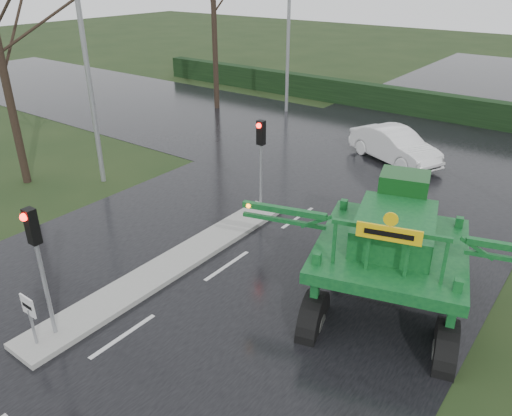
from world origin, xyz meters
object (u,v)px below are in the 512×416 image
Objects in this scene: crop_sprayer at (319,250)px; white_sedan at (392,161)px; traffic_signal_near at (36,247)px; traffic_signal_mid at (261,147)px; street_light_left_far at (293,9)px; keep_left_sign at (29,313)px; street_light_left_near at (87,33)px.

crop_sprayer is 1.64× the size of white_sedan.
traffic_signal_near is at bearing -161.62° from white_sedan.
traffic_signal_near is at bearing -90.00° from traffic_signal_mid.
street_light_left_far is at bearing 87.14° from white_sedan.
white_sedan is at bearing -27.12° from street_light_left_far.
traffic_signal_mid is at bearing -61.14° from street_light_left_far.
traffic_signal_mid is 0.75× the size of white_sedan.
white_sedan is (-3.03, 12.17, -2.09)m from crop_sprayer.
street_light_left_far is at bearing 107.78° from keep_left_sign.
street_light_left_near is (-6.89, 7.50, 4.93)m from keep_left_sign.
street_light_left_near reaches higher than white_sedan.
street_light_left_near is 14.21m from white_sedan.
traffic_signal_near is 10.40m from street_light_left_near.
traffic_signal_near is at bearing 90.00° from keep_left_sign.
traffic_signal_near reaches higher than keep_left_sign.
street_light_left_far is 1.31× the size of crop_sprayer.
street_light_left_far is 20.63m from crop_sprayer.
traffic_signal_mid is (0.00, 8.50, 0.00)m from traffic_signal_near.
traffic_signal_mid is at bearing 12.21° from street_light_left_near.
keep_left_sign is at bearing -161.45° from white_sedan.
crop_sprayer reaches higher than keep_left_sign.
traffic_signal_mid reaches higher than keep_left_sign.
keep_left_sign is at bearing -72.22° from street_light_left_far.
crop_sprayer is at bearing -141.75° from white_sedan.
traffic_signal_mid is 0.35× the size of street_light_left_far.
traffic_signal_mid is 14.68m from street_light_left_far.
street_light_left_near reaches higher than crop_sprayer.
street_light_left_near is 14.00m from street_light_left_far.
traffic_signal_near is at bearing -45.47° from street_light_left_near.
white_sedan is (8.61, 9.59, -5.99)m from street_light_left_near.
traffic_signal_mid is at bearing 90.00° from keep_left_sign.
crop_sprayer is (11.64, -16.58, -3.90)m from street_light_left_far.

